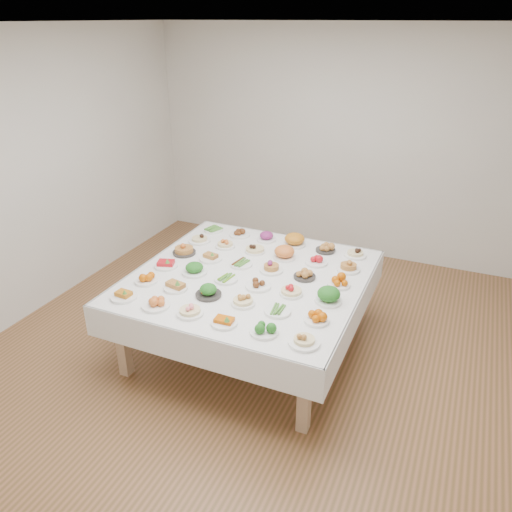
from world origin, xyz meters
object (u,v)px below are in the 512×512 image
at_px(display_table, 249,283).
at_px(dish_18, 184,248).
at_px(dish_35, 355,252).
at_px(dish_0, 124,295).

xyz_separation_m(display_table, dish_18, (-0.77, 0.16, 0.14)).
height_order(dish_18, dish_35, dish_18).
distance_m(dish_0, dish_35, 2.19).
distance_m(display_table, dish_0, 1.10).
bearing_deg(dish_35, dish_18, -158.18).
bearing_deg(display_table, dish_18, 168.18).
distance_m(display_table, dish_35, 1.10).
xyz_separation_m(display_table, dish_35, (0.77, 0.78, 0.12)).
relative_size(display_table, dish_0, 9.35).
height_order(display_table, dish_35, dish_35).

